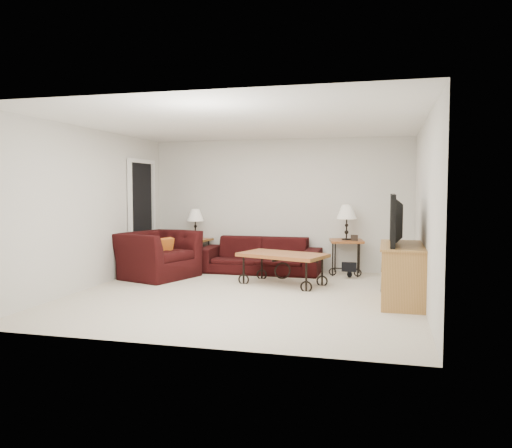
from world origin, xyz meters
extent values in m
plane|color=beige|center=(0.00, 0.00, 0.00)|extent=(5.00, 5.00, 0.00)
cube|color=silver|center=(0.00, 2.50, 1.25)|extent=(5.00, 0.02, 2.50)
cube|color=silver|center=(0.00, -2.50, 1.25)|extent=(5.00, 0.02, 2.50)
cube|color=silver|center=(-2.50, 0.00, 1.25)|extent=(0.02, 5.00, 2.50)
cube|color=silver|center=(2.50, 0.00, 1.25)|extent=(0.02, 5.00, 2.50)
plane|color=white|center=(0.00, 0.00, 2.50)|extent=(5.00, 5.00, 0.00)
cube|color=black|center=(-2.47, 1.65, 1.02)|extent=(0.08, 0.94, 2.04)
imported|color=black|center=(-0.26, 2.02, 0.33)|extent=(2.23, 0.87, 0.65)
cube|color=#984326|center=(-1.60, 2.20, 0.29)|extent=(0.60, 0.60, 0.58)
cube|color=#984326|center=(1.31, 2.20, 0.32)|extent=(0.67, 0.67, 0.63)
cube|color=black|center=(-1.75, 2.05, 0.63)|extent=(0.12, 0.02, 0.10)
cube|color=black|center=(1.46, 2.05, 0.69)|extent=(0.13, 0.02, 0.11)
cube|color=#984326|center=(0.38, 0.95, 0.26)|extent=(1.53, 1.13, 0.51)
imported|color=black|center=(-1.88, 1.05, 0.40)|extent=(1.43, 1.52, 0.80)
cube|color=#B55417|center=(-1.73, 1.00, 0.52)|extent=(0.21, 0.38, 0.36)
cube|color=#AB783F|center=(2.23, 0.07, 0.40)|extent=(0.55, 1.33, 0.80)
imported|color=black|center=(2.21, 0.07, 1.14)|extent=(0.16, 1.19, 0.69)
ellipsoid|color=black|center=(1.39, 1.89, 0.25)|extent=(0.40, 0.32, 0.50)
camera|label=1|loc=(2.00, -7.15, 1.57)|focal=35.95mm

